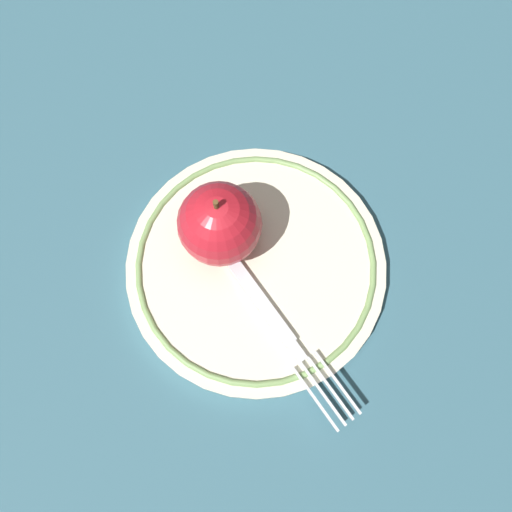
# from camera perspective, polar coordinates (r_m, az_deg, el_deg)

# --- Properties ---
(ground_plane) EXTENTS (2.00, 2.00, 0.00)m
(ground_plane) POSITION_cam_1_polar(r_m,az_deg,el_deg) (0.48, -1.49, -0.84)
(ground_plane) COLOR #35606F
(plate) EXTENTS (0.24, 0.24, 0.02)m
(plate) POSITION_cam_1_polar(r_m,az_deg,el_deg) (0.47, -0.00, -1.07)
(plate) COLOR beige
(plate) RESTS_ON ground_plane
(apple_red_whole) EXTENTS (0.07, 0.07, 0.08)m
(apple_red_whole) POSITION_cam_1_polar(r_m,az_deg,el_deg) (0.44, -4.14, 3.71)
(apple_red_whole) COLOR red
(apple_red_whole) RESTS_ON plate
(fork) EXTENTS (0.18, 0.05, 0.00)m
(fork) POSITION_cam_1_polar(r_m,az_deg,el_deg) (0.45, 3.00, -8.43)
(fork) COLOR silver
(fork) RESTS_ON plate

